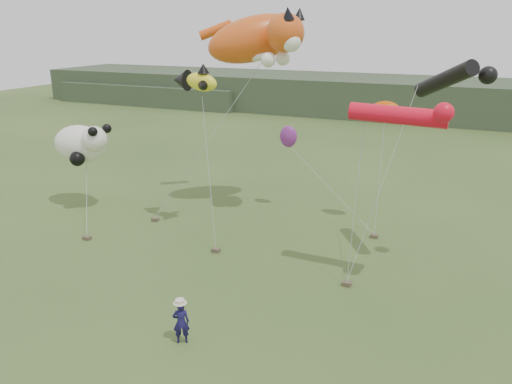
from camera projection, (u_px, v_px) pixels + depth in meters
ground at (191, 310)px, 17.58m from camera, size 120.00×120.00×0.00m
headland at (367, 96)px, 57.02m from camera, size 90.00×13.00×4.00m
festival_attendant at (181, 322)px, 15.60m from camera, size 0.63×0.56×1.44m
sandbag_anchors at (231, 243)px, 22.80m from camera, size 12.66×5.89×0.17m
cat_kite at (261, 38)px, 24.52m from camera, size 6.43×4.79×3.25m
fish_kite at (194, 81)px, 22.63m from camera, size 2.50×1.70×1.32m
tube_kites at (428, 97)px, 17.93m from camera, size 4.77×4.78×2.26m
panda_kite at (82, 144)px, 26.69m from camera, size 3.54×2.29×2.20m
misc_kites at (338, 122)px, 24.78m from camera, size 6.11×1.07×2.76m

